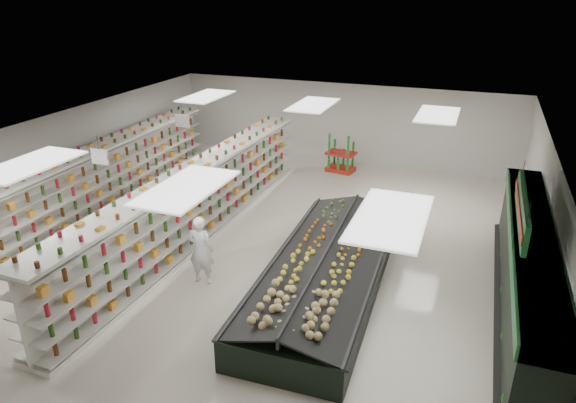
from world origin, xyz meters
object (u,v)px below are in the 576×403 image
at_px(shopper_background, 220,175).
at_px(gondola_left, 97,183).
at_px(produce_island, 327,269).
at_px(shopper_main, 201,250).
at_px(soda_endcap, 341,155).
at_px(gondola_center, 197,206).

bearing_deg(shopper_background, gondola_left, 121.59).
relative_size(produce_island, shopper_main, 4.10).
height_order(soda_endcap, shopper_main, shopper_main).
distance_m(produce_island, soda_endcap, 8.51).
relative_size(produce_island, shopper_background, 4.34).
height_order(gondola_center, shopper_main, gondola_center).
distance_m(gondola_left, shopper_main, 5.94).
bearing_deg(gondola_left, gondola_center, -8.67).
relative_size(gondola_left, produce_island, 1.66).
height_order(produce_island, shopper_main, shopper_main).
height_order(gondola_center, soda_endcap, gondola_center).
distance_m(soda_endcap, shopper_background, 5.22).
bearing_deg(gondola_left, soda_endcap, 44.56).
height_order(soda_endcap, shopper_background, shopper_background).
height_order(gondola_center, shopper_background, gondola_center).
distance_m(gondola_left, soda_endcap, 9.06).
xyz_separation_m(gondola_left, shopper_background, (3.19, 2.30, -0.13)).
bearing_deg(soda_endcap, shopper_main, -96.45).
bearing_deg(shopper_background, soda_endcap, -41.32).
distance_m(produce_island, shopper_main, 3.09).
distance_m(gondola_center, produce_island, 4.51).
xyz_separation_m(shopper_main, shopper_background, (-2.11, 4.99, -0.05)).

